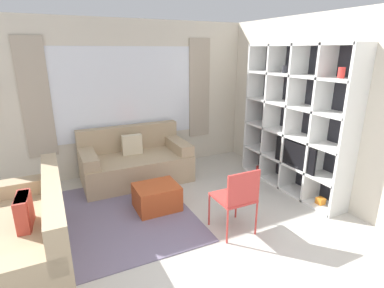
# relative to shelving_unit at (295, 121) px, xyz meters

# --- Properties ---
(ground_plane) EXTENTS (16.00, 16.00, 0.00)m
(ground_plane) POSITION_rel_shelving_unit_xyz_m (-2.16, -1.41, -1.13)
(ground_plane) COLOR beige
(wall_back) EXTENTS (5.85, 0.11, 2.70)m
(wall_back) POSITION_rel_shelving_unit_xyz_m (-2.16, 1.95, 0.23)
(wall_back) COLOR beige
(wall_back) RESTS_ON ground_plane
(wall_right) EXTENTS (0.07, 4.52, 2.70)m
(wall_right) POSITION_rel_shelving_unit_xyz_m (0.19, 0.26, 0.22)
(wall_right) COLOR beige
(wall_right) RESTS_ON ground_plane
(area_rug) EXTENTS (2.10, 2.23, 0.01)m
(area_rug) POSITION_rel_shelving_unit_xyz_m (-2.87, 0.33, -1.12)
(area_rug) COLOR slate
(area_rug) RESTS_ON ground_plane
(shelving_unit) EXTENTS (0.38, 2.03, 2.28)m
(shelving_unit) POSITION_rel_shelving_unit_xyz_m (0.00, 0.00, 0.00)
(shelving_unit) COLOR #232328
(shelving_unit) RESTS_ON ground_plane
(couch_main) EXTENTS (1.80, 0.99, 0.90)m
(couch_main) POSITION_rel_shelving_unit_xyz_m (-2.21, 1.42, -0.81)
(couch_main) COLOR tan
(couch_main) RESTS_ON ground_plane
(couch_side) EXTENTS (0.99, 1.92, 0.90)m
(couch_side) POSITION_rel_shelving_unit_xyz_m (-3.88, -0.22, -0.80)
(couch_side) COLOR tan
(couch_side) RESTS_ON ground_plane
(ottoman) EXTENTS (0.60, 0.50, 0.37)m
(ottoman) POSITION_rel_shelving_unit_xyz_m (-2.23, 0.27, -0.94)
(ottoman) COLOR #B74C23
(ottoman) RESTS_ON ground_plane
(folding_chair) EXTENTS (0.44, 0.46, 0.86)m
(folding_chair) POSITION_rel_shelving_unit_xyz_m (-1.55, -0.72, -0.61)
(folding_chair) COLOR #CC3D38
(folding_chair) RESTS_ON ground_plane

